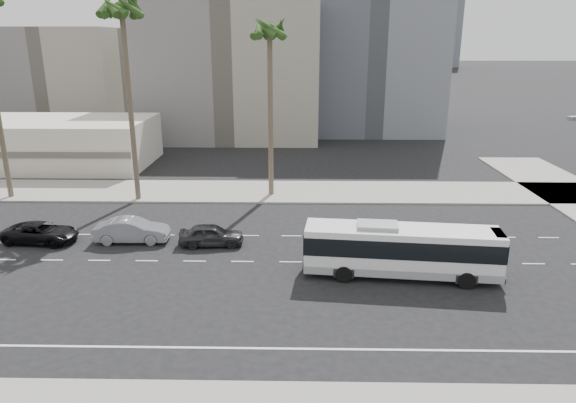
{
  "coord_description": "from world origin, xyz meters",
  "views": [
    {
      "loc": [
        -2.59,
        -29.58,
        13.15
      ],
      "look_at": [
        -3.23,
        4.0,
        2.71
      ],
      "focal_mm": 32.25,
      "sensor_mm": 36.0,
      "label": 1
    }
  ],
  "objects_px": {
    "car_b": "(132,230)",
    "car_c": "(41,233)",
    "palm_mid": "(122,13)",
    "palm_near": "(270,34)",
    "car_a": "(211,235)",
    "city_bus": "(401,249)"
  },
  "relations": [
    {
      "from": "car_b",
      "to": "palm_mid",
      "type": "bearing_deg",
      "value": 12.7
    },
    {
      "from": "city_bus",
      "to": "palm_near",
      "type": "xyz_separation_m",
      "value": [
        -8.35,
        16.38,
        12.04
      ]
    },
    {
      "from": "car_b",
      "to": "car_c",
      "type": "height_order",
      "value": "car_b"
    },
    {
      "from": "city_bus",
      "to": "car_c",
      "type": "xyz_separation_m",
      "value": [
        -23.47,
        4.86,
        -0.99
      ]
    },
    {
      "from": "car_c",
      "to": "palm_mid",
      "type": "distance_m",
      "value": 17.95
    },
    {
      "from": "car_a",
      "to": "car_b",
      "type": "height_order",
      "value": "car_b"
    },
    {
      "from": "city_bus",
      "to": "car_a",
      "type": "height_order",
      "value": "city_bus"
    },
    {
      "from": "palm_mid",
      "to": "palm_near",
      "type": "bearing_deg",
      "value": 8.33
    },
    {
      "from": "car_c",
      "to": "palm_near",
      "type": "relative_size",
      "value": 0.33
    },
    {
      "from": "car_a",
      "to": "car_b",
      "type": "distance_m",
      "value": 5.53
    },
    {
      "from": "car_a",
      "to": "palm_near",
      "type": "bearing_deg",
      "value": -20.13
    },
    {
      "from": "car_c",
      "to": "palm_near",
      "type": "xyz_separation_m",
      "value": [
        15.12,
        11.52,
        13.02
      ]
    },
    {
      "from": "palm_near",
      "to": "palm_mid",
      "type": "height_order",
      "value": "palm_mid"
    },
    {
      "from": "car_a",
      "to": "palm_mid",
      "type": "xyz_separation_m",
      "value": [
        -7.98,
        10.15,
        14.5
      ]
    },
    {
      "from": "car_a",
      "to": "palm_near",
      "type": "xyz_separation_m",
      "value": [
        3.43,
        11.82,
        12.98
      ]
    },
    {
      "from": "city_bus",
      "to": "palm_mid",
      "type": "xyz_separation_m",
      "value": [
        -19.76,
        14.71,
        13.55
      ]
    },
    {
      "from": "city_bus",
      "to": "car_a",
      "type": "relative_size",
      "value": 2.63
    },
    {
      "from": "palm_near",
      "to": "car_c",
      "type": "bearing_deg",
      "value": -142.71
    },
    {
      "from": "city_bus",
      "to": "car_b",
      "type": "xyz_separation_m",
      "value": [
        -17.28,
        5.08,
        -0.86
      ]
    },
    {
      "from": "city_bus",
      "to": "palm_near",
      "type": "bearing_deg",
      "value": 122.94
    },
    {
      "from": "car_a",
      "to": "car_c",
      "type": "distance_m",
      "value": 11.7
    },
    {
      "from": "palm_near",
      "to": "car_b",
      "type": "bearing_deg",
      "value": -128.32
    }
  ]
}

